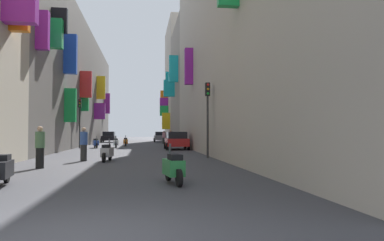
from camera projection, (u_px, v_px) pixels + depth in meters
name	position (u px, v px, depth m)	size (l,w,h in m)	color
ground_plane	(132.00, 147.00, 34.62)	(140.00, 140.00, 0.00)	#38383D
building_left_mid_c	(5.00, 54.00, 23.69)	(7.00, 9.86, 13.17)	slate
building_left_far	(72.00, 92.00, 46.00)	(7.34, 35.23, 13.24)	slate
building_right_near	(253.00, 8.00, 23.01)	(6.89, 33.76, 18.85)	#B2A899
building_right_mid_a	(198.00, 85.00, 45.89)	(7.38, 12.59, 14.94)	gray
building_right_mid_b	(186.00, 83.00, 58.94)	(7.33, 13.66, 18.85)	#B2A899
parked_car_black	(109.00, 137.00, 50.73)	(1.96, 4.10, 1.51)	black
parked_car_red	(177.00, 140.00, 30.21)	(1.94, 3.91, 1.48)	#B21E1E
parked_car_grey	(160.00, 137.00, 51.87)	(1.84, 4.09, 1.49)	slate
scooter_black	(1.00, 169.00, 9.76)	(0.60, 1.94, 1.13)	black
scooter_orange	(126.00, 142.00, 37.49)	(0.47, 1.76, 1.13)	orange
scooter_blue	(96.00, 143.00, 32.86)	(0.70, 1.86, 1.13)	#2D4CAD
scooter_white	(116.00, 143.00, 33.51)	(0.49, 1.99, 1.13)	silver
scooter_silver	(107.00, 152.00, 17.92)	(0.58, 1.78, 1.13)	#ADADB2
scooter_green	(174.00, 167.00, 10.27)	(0.59, 1.76, 1.13)	#287F3D
pedestrian_crossing	(164.00, 137.00, 44.29)	(0.54, 0.54, 1.60)	#272727
pedestrian_near_left	(40.00, 147.00, 14.58)	(0.43, 0.43, 1.71)	black
pedestrian_near_right	(84.00, 144.00, 18.22)	(0.42, 0.42, 1.71)	#292929
pedestrian_mid_street	(170.00, 138.00, 34.37)	(0.39, 0.39, 1.71)	#363636
traffic_light_near_corner	(80.00, 115.00, 32.17)	(0.26, 0.34, 4.40)	#2D2D2D
traffic_light_far_corner	(208.00, 107.00, 20.34)	(0.26, 0.34, 4.26)	#2D2D2D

